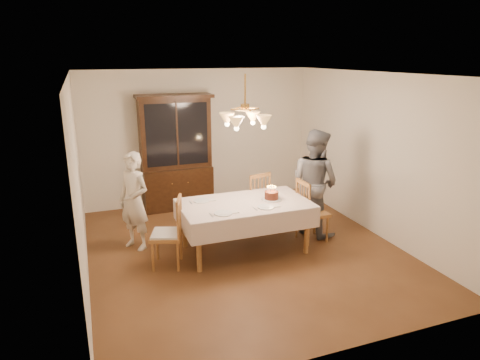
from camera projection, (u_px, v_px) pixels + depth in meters
name	position (u px, v px, depth m)	size (l,w,h in m)	color
ground	(245.00, 250.00, 6.50)	(5.00, 5.00, 0.00)	#522E17
room_shell	(245.00, 148.00, 6.06)	(5.00, 5.00, 5.00)	white
dining_table	(245.00, 207.00, 6.31)	(1.90, 1.10, 0.76)	brown
china_hutch	(176.00, 155.00, 8.06)	(1.38, 0.54, 2.16)	black
chair_far_side	(254.00, 203.00, 7.20)	(0.52, 0.51, 1.00)	brown
chair_left_end	(167.00, 235.00, 5.90)	(0.54, 0.55, 1.00)	brown
chair_right_end	(312.00, 214.00, 6.73)	(0.44, 0.46, 1.00)	brown
elderly_woman	(134.00, 201.00, 6.38)	(0.55, 0.36, 1.49)	silver
adult_in_grey	(315.00, 182.00, 6.92)	(0.84, 0.66, 1.73)	slate
birthday_cake	(271.00, 196.00, 6.40)	(0.30, 0.30, 0.21)	white
place_setting_near_left	(224.00, 213.00, 5.85)	(0.40, 0.25, 0.02)	white
place_setting_near_right	(267.00, 207.00, 6.09)	(0.38, 0.24, 0.02)	white
place_setting_far_left	(202.00, 201.00, 6.34)	(0.38, 0.23, 0.02)	white
chandelier	(245.00, 120.00, 5.94)	(0.62, 0.62, 0.73)	#BF8C3F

